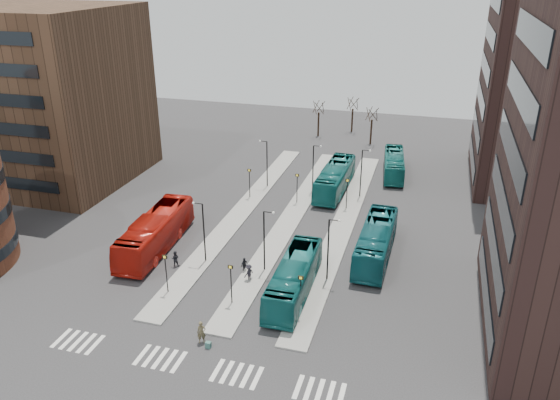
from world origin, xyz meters
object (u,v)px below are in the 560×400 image
(red_bus, at_px, (156,232))
(teal_bus_c, at_px, (376,241))
(commuter_b, at_px, (244,265))
(traveller, at_px, (201,332))
(teal_bus_a, at_px, (294,278))
(teal_bus_b, at_px, (335,178))
(commuter_a, at_px, (175,259))
(commuter_c, at_px, (249,273))
(suitcase, at_px, (208,345))
(teal_bus_d, at_px, (394,164))

(red_bus, bearing_deg, teal_bus_c, 8.39)
(teal_bus_c, distance_m, commuter_b, 13.11)
(traveller, bearing_deg, red_bus, 105.53)
(teal_bus_a, height_order, commuter_b, teal_bus_a)
(teal_bus_b, distance_m, commuter_a, 25.26)
(teal_bus_b, xyz_separation_m, commuter_a, (-11.06, -22.69, -0.94))
(red_bus, relative_size, commuter_b, 8.80)
(teal_bus_c, bearing_deg, commuter_b, -149.80)
(traveller, bearing_deg, teal_bus_c, 32.82)
(red_bus, height_order, traveller, red_bus)
(commuter_c, bearing_deg, suitcase, 25.41)
(teal_bus_c, relative_size, teal_bus_d, 1.13)
(teal_bus_b, height_order, teal_bus_d, teal_bus_b)
(suitcase, height_order, commuter_a, commuter_a)
(teal_bus_b, bearing_deg, commuter_b, -99.50)
(commuter_b, bearing_deg, suitcase, -153.15)
(teal_bus_a, height_order, commuter_c, teal_bus_a)
(traveller, bearing_deg, commuter_b, 67.74)
(red_bus, distance_m, teal_bus_b, 24.68)
(teal_bus_b, distance_m, traveller, 32.84)
(suitcase, bearing_deg, commuter_b, 98.24)
(red_bus, bearing_deg, commuter_b, -13.99)
(traveller, relative_size, commuter_c, 1.11)
(teal_bus_b, relative_size, commuter_c, 7.42)
(teal_bus_a, distance_m, commuter_c, 4.66)
(teal_bus_c, distance_m, commuter_c, 13.06)
(teal_bus_a, relative_size, commuter_c, 6.98)
(suitcase, distance_m, commuter_a, 12.96)
(red_bus, bearing_deg, teal_bus_d, 49.64)
(red_bus, distance_m, teal_bus_c, 21.99)
(teal_bus_a, xyz_separation_m, teal_bus_c, (6.01, 8.63, 0.08))
(teal_bus_c, height_order, teal_bus_d, teal_bus_c)
(commuter_a, bearing_deg, teal_bus_c, -174.59)
(teal_bus_a, relative_size, teal_bus_b, 0.94)
(red_bus, height_order, commuter_b, red_bus)
(suitcase, bearing_deg, red_bus, 133.33)
(suitcase, relative_size, commuter_c, 0.30)
(commuter_b, bearing_deg, commuter_c, -124.25)
(teal_bus_d, bearing_deg, teal_bus_a, -105.81)
(suitcase, relative_size, teal_bus_a, 0.04)
(commuter_a, bearing_deg, teal_bus_a, 156.93)
(teal_bus_c, bearing_deg, teal_bus_a, -123.79)
(teal_bus_b, distance_m, teal_bus_c, 17.08)
(teal_bus_a, xyz_separation_m, commuter_a, (-12.12, 1.48, -0.83))
(teal_bus_d, xyz_separation_m, traveller, (-10.62, -40.51, -0.58))
(suitcase, height_order, teal_bus_a, teal_bus_a)
(commuter_b, bearing_deg, teal_bus_b, 10.11)
(teal_bus_d, bearing_deg, teal_bus_b, -135.89)
(commuter_a, bearing_deg, traveller, 109.42)
(commuter_b, relative_size, commuter_c, 0.90)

